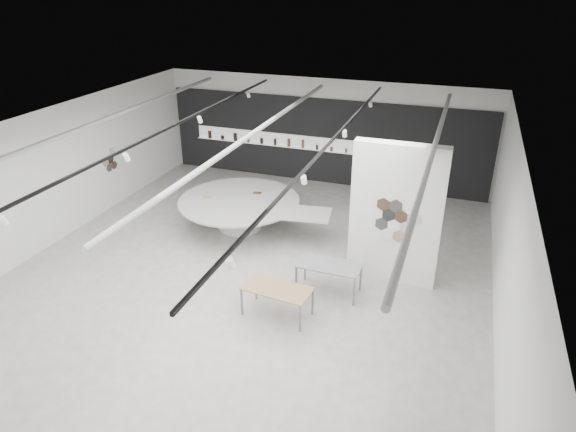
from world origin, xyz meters
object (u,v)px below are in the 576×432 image
(kitchen_counter, at_px, (399,184))
(sample_table_wood, at_px, (277,290))
(partition_column, at_px, (396,215))
(display_island, at_px, (242,210))
(sample_table_stone, at_px, (329,267))

(kitchen_counter, bearing_deg, sample_table_wood, -106.50)
(partition_column, bearing_deg, display_island, 163.57)
(partition_column, distance_m, sample_table_wood, 3.44)
(display_island, relative_size, kitchen_counter, 3.26)
(sample_table_wood, bearing_deg, sample_table_stone, 56.06)
(display_island, bearing_deg, kitchen_counter, 37.38)
(display_island, distance_m, sample_table_wood, 4.59)
(sample_table_stone, bearing_deg, kitchen_counter, 83.80)
(partition_column, bearing_deg, kitchen_counter, 96.22)
(display_island, height_order, sample_table_wood, display_island)
(partition_column, relative_size, display_island, 0.72)
(display_island, bearing_deg, sample_table_stone, -43.86)
(partition_column, xyz_separation_m, display_island, (-4.75, 1.40, -1.19))
(display_island, height_order, sample_table_stone, display_island)
(sample_table_wood, distance_m, kitchen_counter, 8.08)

